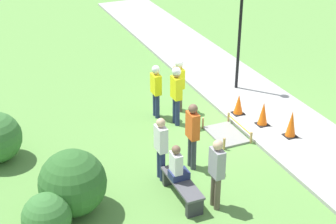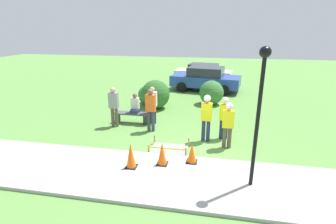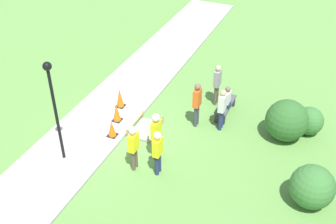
% 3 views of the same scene
% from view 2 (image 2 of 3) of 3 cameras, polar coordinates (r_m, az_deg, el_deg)
% --- Properties ---
extents(ground_plane, '(60.00, 60.00, 0.00)m').
position_cam_2_polar(ground_plane, '(8.91, 3.98, -10.03)').
color(ground_plane, '#5B8E42').
extents(sidewalk, '(28.00, 2.69, 0.10)m').
position_cam_2_polar(sidewalk, '(7.73, 2.72, -14.35)').
color(sidewalk, '#9E9E99').
rests_on(sidewalk, ground_plane).
extents(wet_concrete_patch, '(1.33, 0.91, 0.35)m').
position_cam_2_polar(wet_concrete_patch, '(9.43, 0.28, -8.06)').
color(wet_concrete_patch, gray).
rests_on(wet_concrete_patch, ground_plane).
extents(traffic_cone_near_patch, '(0.34, 0.34, 0.80)m').
position_cam_2_polar(traffic_cone_near_patch, '(8.09, -8.09, -9.32)').
color(traffic_cone_near_patch, black).
rests_on(traffic_cone_near_patch, sidewalk).
extents(traffic_cone_far_patch, '(0.34, 0.34, 0.73)m').
position_cam_2_polar(traffic_cone_far_patch, '(8.19, -1.28, -9.06)').
color(traffic_cone_far_patch, black).
rests_on(traffic_cone_far_patch, sidewalk).
extents(traffic_cone_sidewalk_edge, '(0.34, 0.34, 0.64)m').
position_cam_2_polar(traffic_cone_sidewalk_edge, '(8.36, 5.23, -8.90)').
color(traffic_cone_sidewalk_edge, black).
rests_on(traffic_cone_sidewalk_edge, sidewalk).
extents(park_bench, '(1.53, 0.44, 0.48)m').
position_cam_2_polar(park_bench, '(12.01, -7.99, -0.83)').
color(park_bench, '#2D2D33').
rests_on(park_bench, ground_plane).
extents(person_seated_on_bench, '(0.36, 0.44, 0.89)m').
position_cam_2_polar(person_seated_on_bench, '(11.85, -7.20, 1.48)').
color(person_seated_on_bench, navy).
rests_on(person_seated_on_bench, park_bench).
extents(worker_supervisor, '(0.40, 0.26, 1.83)m').
position_cam_2_polar(worker_supervisor, '(9.86, 8.39, -0.42)').
color(worker_supervisor, navy).
rests_on(worker_supervisor, ground_plane).
extents(worker_assistant, '(0.40, 0.24, 1.68)m').
position_cam_2_polar(worker_assistant, '(10.24, 12.21, -0.56)').
color(worker_assistant, navy).
rests_on(worker_assistant, ground_plane).
extents(worker_trainee, '(0.40, 0.25, 1.70)m').
position_cam_2_polar(worker_trainee, '(9.48, 12.95, -2.05)').
color(worker_trainee, brown).
rests_on(worker_trainee, ground_plane).
extents(bystander_in_orange_shirt, '(0.40, 0.24, 1.82)m').
position_cam_2_polar(bystander_in_orange_shirt, '(10.76, -3.80, 0.99)').
color(bystander_in_orange_shirt, '#383D47').
rests_on(bystander_in_orange_shirt, ground_plane).
extents(bystander_in_gray_shirt, '(0.40, 0.22, 1.70)m').
position_cam_2_polar(bystander_in_gray_shirt, '(11.67, -3.42, 1.97)').
color(bystander_in_gray_shirt, navy).
rests_on(bystander_in_gray_shirt, ground_plane).
extents(bystander_in_white_shirt, '(0.40, 0.23, 1.76)m').
position_cam_2_polar(bystander_in_white_shirt, '(11.50, -11.72, 1.59)').
color(bystander_in_white_shirt, brown).
rests_on(bystander_in_white_shirt, ground_plane).
extents(lamppost_near, '(0.28, 0.28, 3.68)m').
position_cam_2_polar(lamppost_near, '(6.79, 19.42, 2.84)').
color(lamppost_near, black).
rests_on(lamppost_near, sidewalk).
extents(parked_car_white, '(4.54, 2.45, 1.44)m').
position_cam_2_polar(parked_car_white, '(20.96, 7.70, 8.51)').
color(parked_car_white, white).
rests_on(parked_car_white, ground_plane).
extents(parked_car_blue, '(4.80, 2.67, 1.62)m').
position_cam_2_polar(parked_car_blue, '(18.11, 8.19, 7.20)').
color(parked_car_blue, '#28479E').
rests_on(parked_car_blue, ground_plane).
extents(shrub_rounded_near, '(1.35, 1.35, 1.35)m').
position_cam_2_polar(shrub_rounded_near, '(14.90, 9.45, 4.19)').
color(shrub_rounded_near, '#387033').
rests_on(shrub_rounded_near, ground_plane).
extents(shrub_rounded_mid, '(1.05, 1.05, 1.05)m').
position_cam_2_polar(shrub_rounded_mid, '(14.87, -4.52, 3.76)').
color(shrub_rounded_mid, '#387033').
rests_on(shrub_rounded_mid, ground_plane).
extents(shrub_rounded_far, '(1.53, 1.53, 1.53)m').
position_cam_2_polar(shrub_rounded_far, '(13.97, -2.75, 3.86)').
color(shrub_rounded_far, '#2D6028').
rests_on(shrub_rounded_far, ground_plane).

